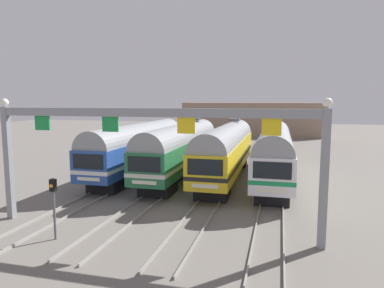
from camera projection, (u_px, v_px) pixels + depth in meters
ground_plane at (204, 177)px, 31.29m from camera, size 160.00×160.00×0.00m
track_bed at (230, 150)px, 47.63m from camera, size 13.85×70.00×0.15m
commuter_train_blue at (139, 146)px, 32.46m from camera, size 2.88×18.06×4.77m
commuter_train_green at (182, 147)px, 31.46m from camera, size 2.88×18.06×5.05m
commuter_train_yellow at (227, 148)px, 30.46m from camera, size 2.88×18.06×5.05m
commuter_train_white at (275, 150)px, 29.45m from camera, size 2.88×18.06×4.77m
catenary_gantry at (147, 135)px, 17.68m from camera, size 17.58×0.44×6.97m
yard_signal_mast at (53, 197)px, 16.99m from camera, size 0.28×0.35×3.10m
maintenance_building at (253, 119)px, 70.40m from camera, size 27.19×10.00×6.48m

